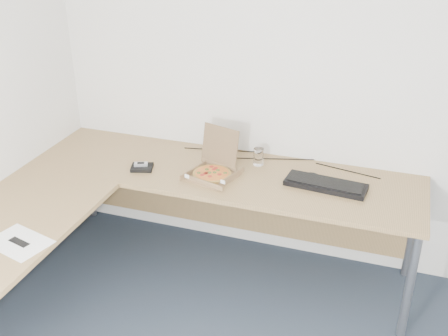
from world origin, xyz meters
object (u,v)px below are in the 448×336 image
(drinking_glass, at_px, (258,157))
(desk, at_px, (147,199))
(wallet, at_px, (142,167))
(keyboard, at_px, (326,185))
(pizza_box, at_px, (213,171))

(drinking_glass, bearing_deg, desk, -130.70)
(drinking_glass, bearing_deg, wallet, -156.31)
(desk, distance_m, keyboard, 1.07)
(desk, bearing_deg, pizza_box, 51.00)
(pizza_box, height_order, keyboard, pizza_box)
(keyboard, height_order, wallet, keyboard)
(desk, relative_size, drinking_glass, 22.06)
(keyboard, bearing_deg, pizza_box, -167.97)
(pizza_box, height_order, drinking_glass, pizza_box)
(pizza_box, distance_m, wallet, 0.47)
(drinking_glass, distance_m, keyboard, 0.50)
(pizza_box, distance_m, drinking_glass, 0.33)
(pizza_box, bearing_deg, keyboard, 23.15)
(desk, xyz_separation_m, keyboard, (0.98, 0.43, 0.04))
(desk, height_order, pizza_box, pizza_box)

